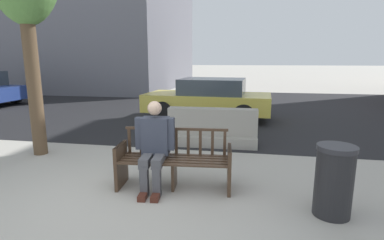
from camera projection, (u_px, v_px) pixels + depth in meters
ground_plane at (109, 208)px, 3.93m from camera, size 200.00×200.00×0.00m
street_asphalt at (203, 107)px, 12.32m from camera, size 120.00×12.00×0.01m
street_bench at (174, 162)px, 4.50m from camera, size 1.73×0.66×0.88m
seated_person at (154, 144)px, 4.41m from camera, size 0.59×0.75×1.31m
jersey_barrier_centre at (212, 130)px, 6.78m from camera, size 2.01×0.72×0.84m
car_taxi_near at (209, 98)px, 9.74m from camera, size 4.10×2.09×1.31m
trash_bin at (334, 181)px, 3.67m from camera, size 0.47×0.47×0.90m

